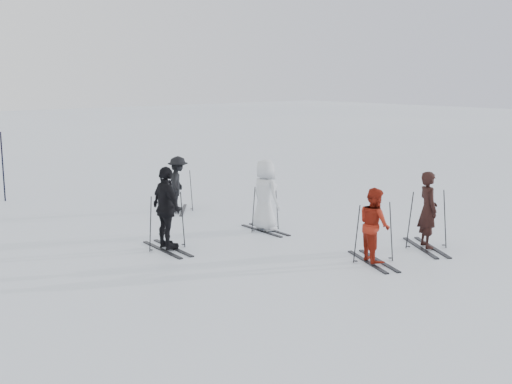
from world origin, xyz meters
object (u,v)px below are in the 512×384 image
piste_marker (3,167)px  skier_grey (265,196)px  skier_near_dark (428,211)px  skier_uphill_far (178,184)px  skier_uphill_left (167,209)px  skier_red (374,226)px

piste_marker → skier_grey: bearing=-65.8°
skier_near_dark → skier_grey: bearing=56.5°
skier_grey → skier_uphill_far: skier_grey is taller
skier_uphill_left → piste_marker: size_ratio=0.86×
skier_uphill_left → skier_uphill_far: bearing=-32.2°
skier_near_dark → skier_grey: (-1.68, 3.54, 0.03)m
skier_red → skier_uphill_far: size_ratio=1.00×
skier_uphill_left → skier_near_dark: bearing=-124.5°
skier_uphill_left → piste_marker: piste_marker is taller
skier_red → skier_grey: bearing=22.1°
skier_red → skier_uphill_left: skier_uphill_left is taller
skier_uphill_far → skier_uphill_left: bearing=-178.7°
piste_marker → skier_uphill_far: bearing=-54.6°
skier_uphill_far → piste_marker: (-3.29, 4.63, 0.30)m
skier_near_dark → skier_uphill_far: skier_near_dark is taller
skier_uphill_far → skier_near_dark: bearing=-126.0°
skier_grey → skier_uphill_far: size_ratio=1.15×
skier_grey → skier_uphill_far: bearing=8.5°
skier_near_dark → skier_red: (-1.74, 0.06, -0.09)m
skier_red → skier_grey: size_ratio=0.87×
skier_red → skier_uphill_far: 6.88m
skier_uphill_left → skier_grey: bearing=-87.0°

